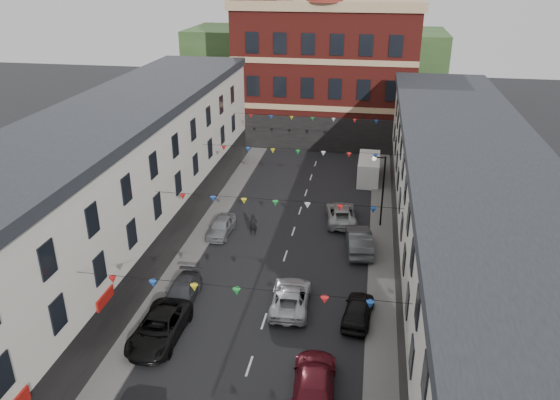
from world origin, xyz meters
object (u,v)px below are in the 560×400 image
Objects in this scene: car_left_c at (159,328)px; car_right_f at (341,214)px; car_left_d at (182,293)px; pedestrian at (253,225)px; moving_car at (291,297)px; car_right_d at (358,310)px; street_lamp at (380,182)px; white_van at (369,169)px; car_left_e at (221,226)px; car_right_e at (359,241)px; car_right_c at (314,382)px.

car_left_c is 19.35m from car_right_f.
pedestrian is (2.50, 9.75, 0.21)m from car_left_d.
car_right_f is 12.90m from moving_car.
car_right_f is 7.50m from pedestrian.
street_lamp is at bearing -88.89° from car_right_d.
car_left_e is at bearing -128.49° from white_van.
car_right_e is at bearing -2.13° from car_left_e.
pedestrian reaches higher than moving_car.
moving_car is 0.95× the size of white_van.
car_left_e is 2.53m from pedestrian.
car_right_c is at bearing -58.14° from car_left_e.
street_lamp reaches higher than car_right_c.
street_lamp reaches higher than white_van.
street_lamp is 1.21× the size of moving_car.
car_left_c is at bearing -108.56° from pedestrian.
car_right_c reaches higher than car_left_e.
car_right_c is (9.10, -15.98, 0.08)m from car_left_e.
white_van reaches higher than pedestrian.
car_right_f reaches higher than car_left_d.
car_left_c is 1.30× the size of car_right_d.
car_left_d is at bearing -115.10° from white_van.
car_right_c is (9.10, -2.81, 0.01)m from car_left_c.
street_lamp is at bearing 54.85° from car_left_c.
car_left_d is at bearing 31.85° from car_right_e.
moving_car is at bearing -49.93° from car_left_e.
car_left_d is 0.85× the size of white_van.
moving_car reaches higher than car_left_d.
street_lamp is at bearing -102.01° from car_right_c.
car_right_e reaches higher than car_right_d.
car_left_d is at bearing -112.47° from pedestrian.
car_right_c is at bearing 77.06° from car_right_e.
car_right_e is 14.48m from white_van.
car_left_d is (-12.05, -12.83, -3.26)m from street_lamp.
car_right_f is (9.10, 13.30, 0.06)m from car_left_d.
car_left_e is 2.32× the size of pedestrian.
car_right_c is 1.03× the size of car_right_f.
white_van is at bearing -103.32° from moving_car.
car_left_e is at bearing 90.82° from car_left_c.
car_left_d is 13.74m from car_right_e.
street_lamp is 1.19× the size of car_right_f.
car_right_c is 6.75m from car_right_d.
car_right_e is (10.73, 12.36, 0.07)m from car_left_c.
car_left_c reaches higher than moving_car.
car_left_e is 0.77× the size of car_right_c.
car_left_d is at bearing -133.20° from street_lamp.
moving_car is at bearing 33.40° from car_left_c.
car_right_e reaches higher than car_right_c.
car_right_e is 8.31m from pedestrian.
car_right_f is at bearing -76.18° from car_right_d.
car_right_c is 7.52m from moving_car.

